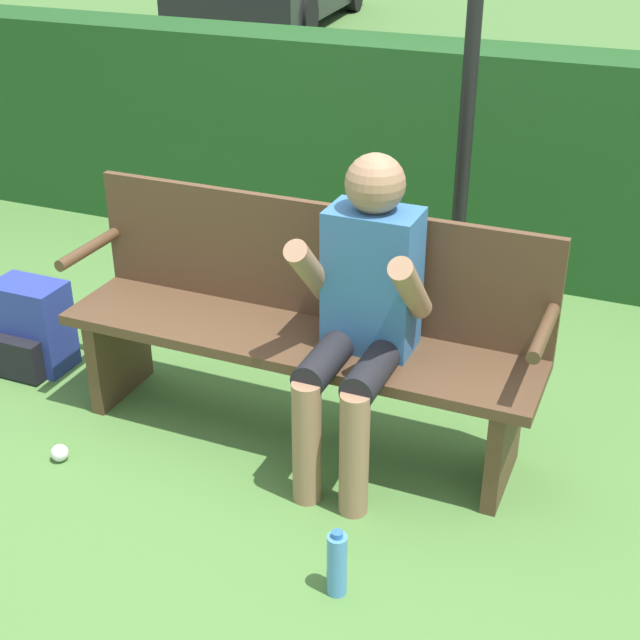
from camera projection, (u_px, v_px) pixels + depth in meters
The scene contains 8 objects.
ground_plane at pixel (297, 434), 3.80m from camera, with size 40.00×40.00×0.00m, color #4C7A38.
hedge_back at pixel (441, 156), 5.21m from camera, with size 12.00×0.48×1.27m.
park_bench at pixel (303, 322), 3.63m from camera, with size 1.99×0.45×0.98m.
person_seated at pixel (362, 305), 3.33m from camera, with size 0.48×0.58×1.26m.
backpack at pixel (32, 329), 4.22m from camera, with size 0.34×0.29×0.43m.
water_bottle at pixel (337, 564), 2.94m from camera, with size 0.07×0.07×0.26m.
signpost at pixel (473, 33), 3.86m from camera, with size 0.42×0.09×2.64m.
litter_crumple at pixel (60, 453), 3.63m from camera, with size 0.07×0.07×0.07m.
Camera 1 is at (1.31, -2.86, 2.19)m, focal length 50.00 mm.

